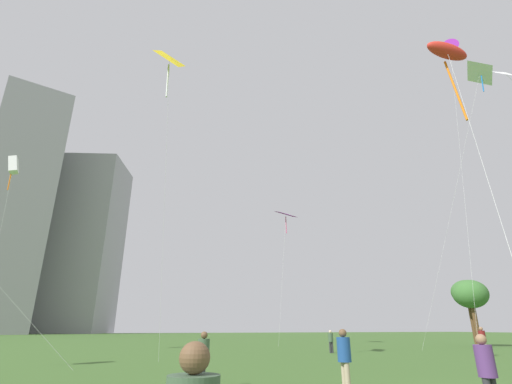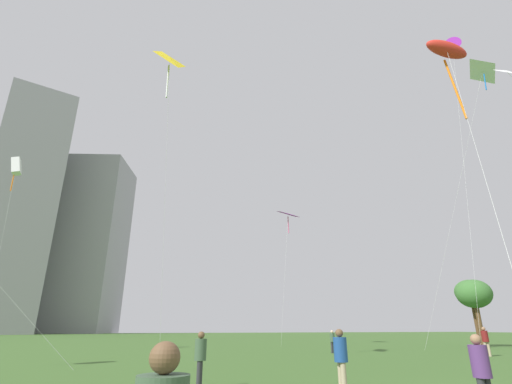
{
  "view_description": "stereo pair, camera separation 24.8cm",
  "coord_description": "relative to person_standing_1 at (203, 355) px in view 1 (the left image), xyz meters",
  "views": [
    {
      "loc": [
        -9.68,
        -8.29,
        1.77
      ],
      "look_at": [
        -2.94,
        11.32,
        9.37
      ],
      "focal_mm": 26.03,
      "sensor_mm": 36.0,
      "label": 1
    },
    {
      "loc": [
        -9.44,
        -8.37,
        1.77
      ],
      "look_at": [
        -2.94,
        11.32,
        9.37
      ],
      "focal_mm": 26.03,
      "sensor_mm": 36.0,
      "label": 2
    }
  ],
  "objects": [
    {
      "name": "kite_flying_5",
      "position": [
        -12.44,
        20.47,
        13.39
      ],
      "size": [
        1.84,
        3.18,
        15.28
      ],
      "color": "silver",
      "rests_on": "ground"
    },
    {
      "name": "person_standing_1",
      "position": [
        0.0,
        0.0,
        0.0
      ],
      "size": [
        0.37,
        0.37,
        1.66
      ],
      "rotation": [
        0.0,
        0.0,
        1.22
      ],
      "color": "#2D2D33",
      "rests_on": "ground"
    },
    {
      "name": "person_standing_2",
      "position": [
        20.57,
        7.85,
        0.1
      ],
      "size": [
        0.41,
        0.41,
        1.83
      ],
      "rotation": [
        0.0,
        0.0,
        2.64
      ],
      "color": "tan",
      "rests_on": "ground"
    },
    {
      "name": "kite_flying_0",
      "position": [
        14.82,
        26.95,
        13.66
      ],
      "size": [
        3.43,
        3.29,
        15.28
      ],
      "color": "silver",
      "rests_on": "ground"
    },
    {
      "name": "distant_highrise_1",
      "position": [
        -38.64,
        118.3,
        37.71
      ],
      "size": [
        24.7,
        25.51,
        77.35
      ],
      "primitive_type": "cube",
      "rotation": [
        0.0,
        0.0,
        0.29
      ],
      "color": "#939399",
      "rests_on": "ground"
    },
    {
      "name": "kite_flying_4",
      "position": [
        26.95,
        8.11,
        23.31
      ],
      "size": [
        6.58,
        7.82,
        25.13
      ],
      "color": "silver",
      "rests_on": "ground"
    },
    {
      "name": "park_tree_0",
      "position": [
        31.26,
        18.09,
        4.24
      ],
      "size": [
        3.03,
        3.03,
        6.51
      ],
      "color": "brown",
      "rests_on": "ground"
    },
    {
      "name": "distant_highrise_0",
      "position": [
        -18.51,
        135.22,
        30.16
      ],
      "size": [
        27.61,
        28.09,
        62.24
      ],
      "primitive_type": "cube",
      "rotation": [
        0.0,
        0.0,
        -0.28
      ],
      "color": "#939399",
      "rests_on": "ground"
    },
    {
      "name": "person_standing_3",
      "position": [
        12.57,
        14.12,
        -0.03
      ],
      "size": [
        0.36,
        0.36,
        1.6
      ],
      "rotation": [
        0.0,
        0.0,
        6.09
      ],
      "color": "#2D2D33",
      "rests_on": "ground"
    },
    {
      "name": "kite_flying_6",
      "position": [
        27.87,
        11.2,
        29.25
      ],
      "size": [
        8.8,
        4.25,
        31.06
      ],
      "color": "silver",
      "rests_on": "ground"
    },
    {
      "name": "person_standing_4",
      "position": [
        3.68,
        -2.27,
        0.04
      ],
      "size": [
        0.39,
        0.39,
        1.74
      ],
      "rotation": [
        0.0,
        0.0,
        4.67
      ],
      "color": "tan",
      "rests_on": "ground"
    },
    {
      "name": "person_standing_5",
      "position": [
        4.81,
        -5.98,
        -0.01
      ],
      "size": [
        0.37,
        0.37,
        1.65
      ],
      "rotation": [
        0.0,
        0.0,
        0.03
      ],
      "color": "#2D2D33",
      "rests_on": "ground"
    },
    {
      "name": "kite_flying_2",
      "position": [
        16.53,
        -0.74,
        14.19
      ],
      "size": [
        7.45,
        4.29,
        15.9
      ],
      "color": "silver",
      "rests_on": "ground"
    },
    {
      "name": "kite_flying_7",
      "position": [
        -1.46,
        8.06,
        17.31
      ],
      "size": [
        2.35,
        3.93,
        19.59
      ],
      "color": "silver",
      "rests_on": "ground"
    },
    {
      "name": "kite_flying_3",
      "position": [
        10.97,
        -1.77,
        13.37
      ],
      "size": [
        7.03,
        5.87,
        14.97
      ],
      "color": "silver",
      "rests_on": "ground"
    },
    {
      "name": "park_tree_1",
      "position": [
        30.77,
        17.26,
        3.99
      ],
      "size": [
        3.36,
        3.36,
        6.41
      ],
      "color": "brown",
      "rests_on": "ground"
    }
  ]
}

